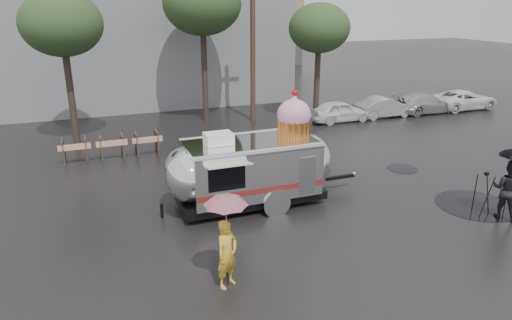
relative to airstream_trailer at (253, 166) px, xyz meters
name	(u,v)px	position (x,y,z in m)	size (l,w,h in m)	color
ground	(342,241)	(1.48, -3.29, -1.35)	(120.00, 120.00, 0.00)	black
puddles	(334,218)	(1.97, -1.99, -1.34)	(14.41, 10.57, 0.01)	black
grey_building	(111,1)	(-2.52, 20.71, 5.15)	(22.00, 12.00, 13.00)	slate
utility_pole	(253,37)	(3.98, 10.71, 3.27)	(1.60, 0.28, 9.00)	#473323
tree_left	(62,25)	(-5.52, 9.71, 4.14)	(3.64, 3.64, 6.95)	#382D26
tree_mid	(202,4)	(1.48, 11.71, 4.99)	(4.20, 4.20, 8.03)	#382D26
tree_right	(319,29)	(7.48, 9.71, 3.71)	(3.36, 3.36, 6.42)	#382D26
barricade_row	(112,146)	(-4.07, 6.67, -0.83)	(4.30, 0.80, 1.00)	#473323
parked_cars	(409,103)	(13.26, 8.71, -0.63)	(13.20, 1.90, 1.50)	silver
airstream_trailer	(253,166)	(0.00, 0.00, 0.00)	(7.14, 2.72, 3.84)	silver
person_left	(227,254)	(-2.22, -4.21, -0.49)	(0.61, 0.41, 1.71)	gold
umbrella_pink	(226,211)	(-2.22, -4.21, 0.62)	(1.24, 1.24, 2.40)	pink
person_right	(508,189)	(7.01, -3.81, -0.39)	(0.92, 0.51, 1.92)	black
tripod	(484,190)	(6.54, -3.36, -0.51)	(0.57, 0.59, 1.44)	black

